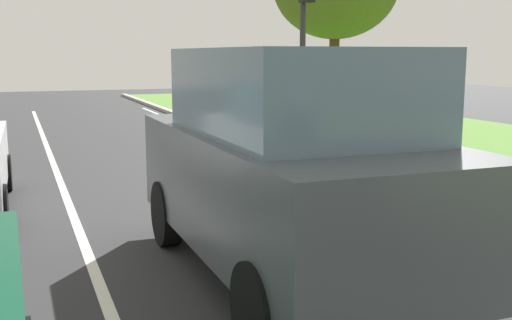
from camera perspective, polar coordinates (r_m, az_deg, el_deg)
ground_plane at (r=10.38m, az=-12.96°, el=-3.03°), size 60.00×60.00×0.00m
lane_line_center at (r=10.31m, az=-16.82°, el=-3.27°), size 0.12×32.00×0.01m
lane_line_right_edge at (r=11.43m, az=5.20°, el=-1.66°), size 0.12×32.00×0.01m
curb_right at (r=11.64m, az=7.42°, el=-1.20°), size 0.24×48.00×0.12m
car_suv_ahead at (r=6.11m, az=3.03°, el=-0.42°), size 1.99×4.51×2.28m
traffic_light_near_right at (r=15.06m, az=4.48°, el=12.75°), size 0.32×0.50×4.46m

